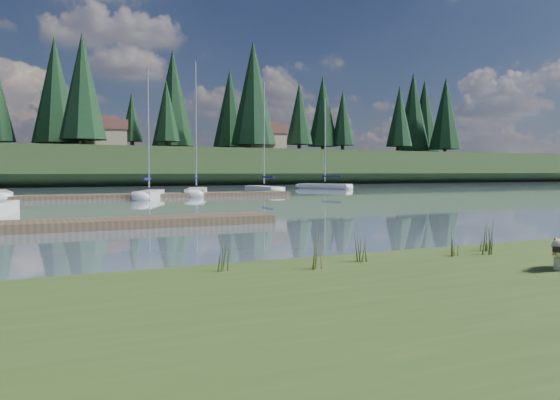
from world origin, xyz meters
TOP-DOWN VIEW (x-y plane):
  - ground at (0.00, 30.00)m, footprint 200.00×200.00m
  - bank at (0.00, -6.00)m, footprint 60.00×9.00m
  - ridge at (0.00, 73.00)m, footprint 200.00×20.00m
  - dock_near at (-4.00, 9.00)m, footprint 16.00×2.00m
  - dock_far at (2.00, 30.00)m, footprint 26.00×2.20m
  - sailboat_bg_2 at (3.81, 28.75)m, footprint 3.46×5.94m
  - sailboat_bg_3 at (8.36, 32.62)m, footprint 3.79×7.29m
  - sailboat_bg_4 at (15.51, 35.92)m, footprint 1.40×6.79m
  - sailboat_bg_5 at (25.34, 42.32)m, footprint 4.51×6.77m
  - weed_0 at (-0.18, -2.62)m, footprint 0.17×0.14m
  - weed_1 at (0.85, -2.36)m, footprint 0.17×0.14m
  - weed_2 at (3.46, -2.73)m, footprint 0.17×0.14m
  - weed_3 at (-1.59, -2.24)m, footprint 0.17×0.14m
  - weed_4 at (2.75, -2.51)m, footprint 0.17×0.14m
  - weed_5 at (3.78, -2.32)m, footprint 0.17×0.14m
  - mud_lip at (0.00, -1.60)m, footprint 60.00×0.50m
  - conifer_4 at (3.00, 66.00)m, footprint 6.16×6.16m
  - conifer_5 at (15.00, 70.00)m, footprint 3.96×3.96m
  - conifer_6 at (28.00, 68.00)m, footprint 7.04×7.04m
  - conifer_7 at (42.00, 71.00)m, footprint 5.28×5.28m
  - conifer_8 at (55.00, 67.00)m, footprint 4.62×4.62m
  - conifer_9 at (68.00, 70.00)m, footprint 5.94×5.94m
  - house_1 at (6.00, 71.00)m, footprint 6.30×5.30m
  - house_2 at (30.00, 69.00)m, footprint 6.30×5.30m

SIDE VIEW (x-z plane):
  - ground at x=0.00m, z-range 0.00..0.00m
  - mud_lip at x=0.00m, z-range 0.00..0.14m
  - dock_near at x=-4.00m, z-range 0.00..0.30m
  - dock_far at x=2.00m, z-range 0.00..0.30m
  - bank at x=0.00m, z-range 0.00..0.35m
  - sailboat_bg_5 at x=25.34m, z-range -4.71..5.35m
  - sailboat_bg_3 at x=8.36m, z-range -5.03..5.69m
  - sailboat_bg_4 at x=15.51m, z-range -4.74..5.40m
  - sailboat_bg_2 at x=3.81m, z-range -4.26..4.93m
  - weed_4 at x=2.75m, z-range 0.31..0.80m
  - weed_5 at x=3.78m, z-range 0.31..0.85m
  - weed_1 at x=0.85m, z-range 0.30..0.88m
  - weed_3 at x=-1.59m, z-range 0.30..0.92m
  - weed_2 at x=3.46m, z-range 0.29..0.98m
  - weed_0 at x=-0.18m, z-range 0.29..0.98m
  - ridge at x=0.00m, z-range 0.00..5.00m
  - house_1 at x=6.00m, z-range 4.99..9.64m
  - house_2 at x=30.00m, z-range 4.99..9.64m
  - conifer_5 at x=15.00m, z-range 5.65..16.00m
  - conifer_8 at x=55.00m, z-range 5.62..17.40m
  - conifer_7 at x=42.00m, z-range 5.59..18.79m
  - conifer_9 at x=68.00m, z-range 5.55..20.18m
  - conifer_4 at x=3.00m, z-range 5.54..20.64m
  - conifer_6 at x=28.00m, z-range 5.49..22.49m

